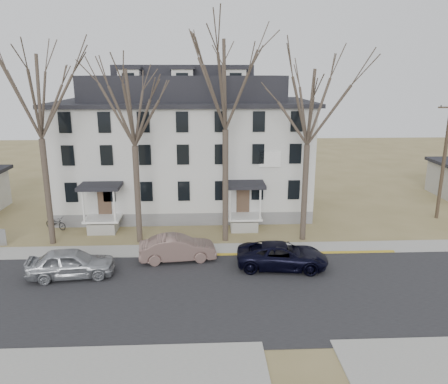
{
  "coord_description": "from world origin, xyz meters",
  "views": [
    {
      "loc": [
        -0.42,
        -19.05,
        11.35
      ],
      "look_at": [
        0.87,
        9.0,
        3.75
      ],
      "focal_mm": 35.0,
      "sensor_mm": 36.0,
      "label": 1
    }
  ],
  "objects_px": {
    "utility_pole_far": "(444,159)",
    "bicycle_left": "(56,224)",
    "car_silver": "(71,264)",
    "tree_mid_left": "(132,102)",
    "tree_mid_right": "(309,102)",
    "boarding_house": "(186,147)",
    "car_tan": "(178,249)",
    "car_navy": "(282,256)",
    "tree_far_left": "(36,91)",
    "tree_center": "(225,78)"
  },
  "relations": [
    {
      "from": "utility_pole_far",
      "to": "bicycle_left",
      "type": "height_order",
      "value": "utility_pole_far"
    },
    {
      "from": "car_silver",
      "to": "bicycle_left",
      "type": "height_order",
      "value": "car_silver"
    },
    {
      "from": "tree_mid_left",
      "to": "tree_mid_right",
      "type": "bearing_deg",
      "value": 0.0
    },
    {
      "from": "tree_mid_left",
      "to": "bicycle_left",
      "type": "distance_m",
      "value": 11.61
    },
    {
      "from": "boarding_house",
      "to": "tree_mid_right",
      "type": "xyz_separation_m",
      "value": [
        8.5,
        -8.15,
        4.22
      ]
    },
    {
      "from": "tree_mid_left",
      "to": "car_tan",
      "type": "bearing_deg",
      "value": -49.3
    },
    {
      "from": "boarding_house",
      "to": "car_navy",
      "type": "xyz_separation_m",
      "value": [
        6.21,
        -12.84,
        -4.62
      ]
    },
    {
      "from": "car_tan",
      "to": "bicycle_left",
      "type": "distance_m",
      "value": 11.25
    },
    {
      "from": "tree_far_left",
      "to": "tree_mid_left",
      "type": "relative_size",
      "value": 1.08
    },
    {
      "from": "tree_far_left",
      "to": "tree_mid_right",
      "type": "distance_m",
      "value": 17.52
    },
    {
      "from": "car_silver",
      "to": "tree_far_left",
      "type": "bearing_deg",
      "value": 21.51
    },
    {
      "from": "boarding_house",
      "to": "tree_mid_right",
      "type": "bearing_deg",
      "value": -43.81
    },
    {
      "from": "tree_mid_right",
      "to": "bicycle_left",
      "type": "relative_size",
      "value": 6.8
    },
    {
      "from": "car_tan",
      "to": "boarding_house",
      "type": "bearing_deg",
      "value": -7.36
    },
    {
      "from": "tree_mid_left",
      "to": "car_tan",
      "type": "distance_m",
      "value": 9.83
    },
    {
      "from": "utility_pole_far",
      "to": "car_silver",
      "type": "height_order",
      "value": "utility_pole_far"
    },
    {
      "from": "tree_center",
      "to": "tree_mid_right",
      "type": "distance_m",
      "value": 5.7
    },
    {
      "from": "car_tan",
      "to": "tree_far_left",
      "type": "bearing_deg",
      "value": 63.01
    },
    {
      "from": "tree_far_left",
      "to": "car_silver",
      "type": "height_order",
      "value": "tree_far_left"
    },
    {
      "from": "car_navy",
      "to": "bicycle_left",
      "type": "relative_size",
      "value": 2.91
    },
    {
      "from": "tree_mid_left",
      "to": "car_tan",
      "type": "height_order",
      "value": "tree_mid_left"
    },
    {
      "from": "tree_mid_left",
      "to": "tree_center",
      "type": "height_order",
      "value": "tree_center"
    },
    {
      "from": "boarding_house",
      "to": "car_tan",
      "type": "height_order",
      "value": "boarding_house"
    },
    {
      "from": "tree_mid_left",
      "to": "utility_pole_far",
      "type": "bearing_deg",
      "value": 10.13
    },
    {
      "from": "tree_mid_left",
      "to": "boarding_house",
      "type": "bearing_deg",
      "value": 69.8
    },
    {
      "from": "boarding_house",
      "to": "utility_pole_far",
      "type": "bearing_deg",
      "value": -10.92
    },
    {
      "from": "tree_mid_right",
      "to": "tree_far_left",
      "type": "bearing_deg",
      "value": 180.0
    },
    {
      "from": "utility_pole_far",
      "to": "car_navy",
      "type": "xyz_separation_m",
      "value": [
        -14.29,
        -8.89,
        -4.15
      ]
    },
    {
      "from": "boarding_house",
      "to": "bicycle_left",
      "type": "bearing_deg",
      "value": -150.75
    },
    {
      "from": "tree_far_left",
      "to": "car_tan",
      "type": "bearing_deg",
      "value": -20.46
    },
    {
      "from": "tree_mid_right",
      "to": "car_navy",
      "type": "relative_size",
      "value": 2.34
    },
    {
      "from": "tree_center",
      "to": "utility_pole_far",
      "type": "height_order",
      "value": "tree_center"
    },
    {
      "from": "tree_center",
      "to": "car_tan",
      "type": "height_order",
      "value": "tree_center"
    },
    {
      "from": "tree_center",
      "to": "tree_mid_left",
      "type": "bearing_deg",
      "value": 180.0
    },
    {
      "from": "tree_far_left",
      "to": "tree_center",
      "type": "distance_m",
      "value": 12.02
    },
    {
      "from": "tree_far_left",
      "to": "utility_pole_far",
      "type": "xyz_separation_m",
      "value": [
        29.5,
        4.2,
        -5.44
      ]
    },
    {
      "from": "bicycle_left",
      "to": "tree_far_left",
      "type": "bearing_deg",
      "value": -140.62
    },
    {
      "from": "tree_center",
      "to": "car_silver",
      "type": "relative_size",
      "value": 3.0
    },
    {
      "from": "tree_mid_right",
      "to": "car_tan",
      "type": "xyz_separation_m",
      "value": [
        -8.66,
        -3.3,
        -8.82
      ]
    },
    {
      "from": "tree_mid_right",
      "to": "utility_pole_far",
      "type": "distance_m",
      "value": 13.55
    },
    {
      "from": "boarding_house",
      "to": "tree_mid_left",
      "type": "xyz_separation_m",
      "value": [
        -3.0,
        -8.15,
        4.22
      ]
    },
    {
      "from": "tree_center",
      "to": "car_navy",
      "type": "height_order",
      "value": "tree_center"
    },
    {
      "from": "boarding_house",
      "to": "tree_mid_left",
      "type": "height_order",
      "value": "tree_mid_left"
    },
    {
      "from": "tree_mid_right",
      "to": "car_tan",
      "type": "relative_size",
      "value": 2.67
    },
    {
      "from": "tree_mid_left",
      "to": "utility_pole_far",
      "type": "distance_m",
      "value": 24.33
    },
    {
      "from": "tree_center",
      "to": "car_navy",
      "type": "relative_size",
      "value": 2.7
    },
    {
      "from": "car_navy",
      "to": "tree_mid_right",
      "type": "bearing_deg",
      "value": -19.85
    },
    {
      "from": "tree_mid_right",
      "to": "car_navy",
      "type": "distance_m",
      "value": 10.27
    },
    {
      "from": "tree_mid_right",
      "to": "car_navy",
      "type": "xyz_separation_m",
      "value": [
        -2.29,
        -4.69,
        -8.85
      ]
    },
    {
      "from": "tree_far_left",
      "to": "tree_mid_left",
      "type": "bearing_deg",
      "value": 0.0
    }
  ]
}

